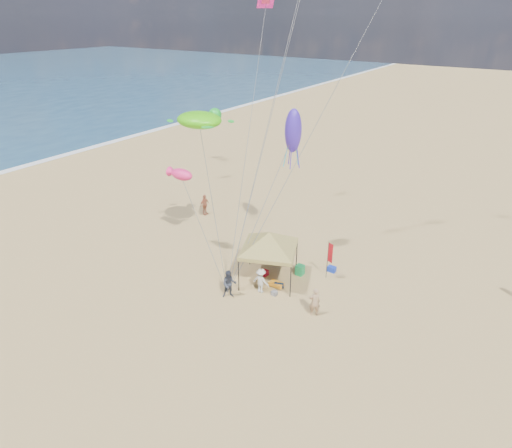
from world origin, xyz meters
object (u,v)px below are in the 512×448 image
object	(u,v)px
person_near_a	(315,302)
person_near_b	(229,284)
cooler_blue	(332,269)
feather_flag	(330,255)
canopy_tent	(269,234)
chair_green	(300,270)
chair_yellow	(257,252)
person_far_a	(205,205)
beach_cart	(276,284)
person_near_c	(261,281)
cooler_red	(264,273)

from	to	relation	value
person_near_a	person_near_b	world-z (taller)	person_near_b
cooler_blue	person_near_b	xyz separation A→B (m)	(-4.02, -6.21, 0.73)
feather_flag	person_near_b	bearing A→B (deg)	-128.33
canopy_tent	feather_flag	size ratio (longest dim) A/B	2.25
chair_green	person_near_a	distance (m)	4.39
feather_flag	chair_green	distance (m)	2.39
feather_flag	person_near_a	size ratio (longest dim) A/B	1.48
chair_green	chair_yellow	size ratio (longest dim) A/B	1.00
canopy_tent	person_far_a	distance (m)	11.80
cooler_blue	beach_cart	xyz separation A→B (m)	(-2.16, -3.68, 0.01)
cooler_blue	feather_flag	bearing A→B (deg)	-80.72
canopy_tent	person_near_a	distance (m)	5.15
cooler_blue	person_near_b	size ratio (longest dim) A/B	0.29
feather_flag	person_near_b	distance (m)	6.79
feather_flag	person_near_a	world-z (taller)	feather_flag
chair_green	person_far_a	world-z (taller)	person_far_a
person_near_b	person_near_c	size ratio (longest dim) A/B	1.09
cooler_blue	chair_yellow	xyz separation A→B (m)	(-5.31, -1.21, 0.16)
cooler_blue	person_near_b	world-z (taller)	person_near_b
chair_green	person_near_a	xyz separation A→B (m)	(2.79, -3.34, 0.57)
chair_green	person_near_b	distance (m)	5.28
cooler_blue	person_far_a	bearing A→B (deg)	170.21
chair_green	person_near_c	xyz separation A→B (m)	(-1.06, -3.16, 0.50)
chair_green	person_far_a	bearing A→B (deg)	161.74
beach_cart	person_near_a	xyz separation A→B (m)	(3.32, -1.20, 0.72)
feather_flag	chair_green	world-z (taller)	feather_flag
feather_flag	person_far_a	distance (m)	13.75
chair_yellow	beach_cart	xyz separation A→B (m)	(3.15, -2.47, -0.15)
cooler_blue	beach_cart	bearing A→B (deg)	-120.48
person_far_a	feather_flag	bearing A→B (deg)	-101.48
cooler_blue	chair_green	size ratio (longest dim) A/B	0.77
person_near_a	person_far_a	distance (m)	16.02
cooler_blue	chair_green	xyz separation A→B (m)	(-1.63, -1.54, 0.16)
cooler_blue	person_near_c	bearing A→B (deg)	-119.75
chair_yellow	person_near_b	bearing A→B (deg)	-75.54
person_near_c	person_near_a	bearing A→B (deg)	173.86
cooler_blue	chair_yellow	size ratio (longest dim) A/B	0.77
chair_yellow	person_far_a	world-z (taller)	person_far_a
cooler_red	person_near_c	xyz separation A→B (m)	(0.90, -1.73, 0.66)
beach_cart	person_far_a	xyz separation A→B (m)	(-11.02, 5.95, 0.72)
person_near_c	canopy_tent	bearing A→B (deg)	-79.63
cooler_blue	person_near_a	world-z (taller)	person_near_a
feather_flag	cooler_blue	world-z (taller)	feather_flag
person_near_a	person_far_a	xyz separation A→B (m)	(-14.34, 7.16, 0.00)
canopy_tent	person_near_a	world-z (taller)	canopy_tent
cooler_blue	beach_cart	world-z (taller)	cooler_blue
cooler_red	person_near_a	size ratio (longest dim) A/B	0.29
chair_green	beach_cart	size ratio (longest dim) A/B	0.78
cooler_red	person_far_a	xyz separation A→B (m)	(-9.60, 5.24, 0.73)
chair_yellow	person_near_c	xyz separation A→B (m)	(2.62, -3.49, 0.50)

